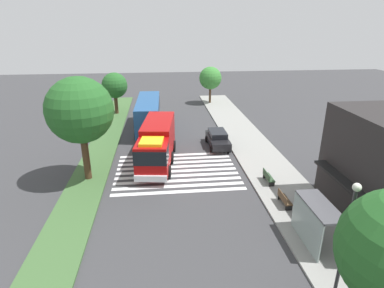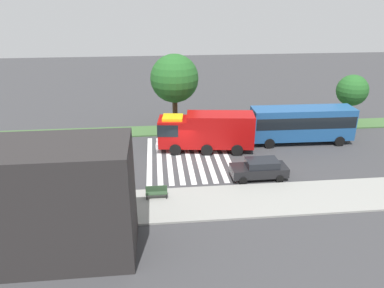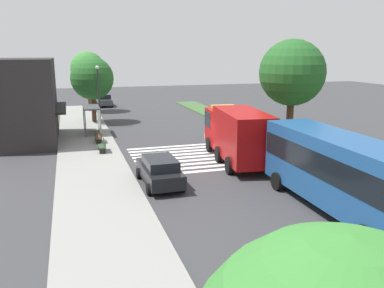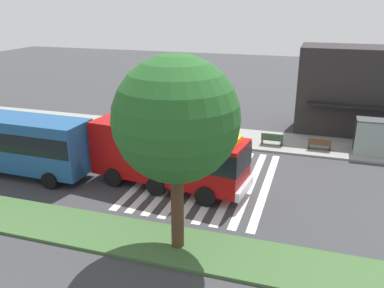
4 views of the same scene
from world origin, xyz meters
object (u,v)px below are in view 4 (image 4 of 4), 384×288
at_px(fire_truck, 170,154).
at_px(bench_west_of_shelter, 272,139).
at_px(parked_car_west, 153,135).
at_px(median_tree_west, 176,120).
at_px(bus_stop_shelter, 383,132).
at_px(bench_near_shelter, 320,144).
at_px(transit_bus, 11,140).

xyz_separation_m(fire_truck, bench_west_of_shelter, (4.70, 8.76, -1.46)).
distance_m(parked_car_west, median_tree_west, 14.35).
relative_size(parked_car_west, bus_stop_shelter, 1.32).
distance_m(fire_truck, parked_car_west, 7.42).
height_order(bench_near_shelter, bench_west_of_shelter, same).
bearing_deg(median_tree_west, transit_bus, 159.48).
bearing_deg(parked_car_west, bus_stop_shelter, 8.32).
relative_size(fire_truck, bench_near_shelter, 5.93).
height_order(fire_truck, parked_car_west, fire_truck).
xyz_separation_m(bus_stop_shelter, median_tree_west, (-9.64, -14.39, 3.97)).
relative_size(bus_stop_shelter, bench_west_of_shelter, 2.19).
relative_size(transit_bus, median_tree_west, 1.24).
relative_size(bench_near_shelter, median_tree_west, 0.19).
distance_m(fire_truck, bench_west_of_shelter, 10.05).
xyz_separation_m(parked_car_west, transit_bus, (-6.32, -7.23, 1.31)).
height_order(bench_near_shelter, median_tree_west, median_tree_west).
distance_m(transit_bus, median_tree_west, 13.90).
relative_size(transit_bus, bus_stop_shelter, 2.93).
height_order(parked_car_west, median_tree_west, median_tree_west).
height_order(bench_west_of_shelter, median_tree_west, median_tree_west).
height_order(fire_truck, transit_bus, fire_truck).
bearing_deg(fire_truck, parked_car_west, 128.14).
xyz_separation_m(bench_near_shelter, bench_west_of_shelter, (-3.38, 0.00, 0.00)).
xyz_separation_m(bus_stop_shelter, bench_west_of_shelter, (-7.38, 0.03, -1.30)).
bearing_deg(bench_west_of_shelter, bench_near_shelter, 0.00).
bearing_deg(median_tree_west, fire_truck, 113.32).
bearing_deg(transit_bus, parked_car_west, -130.01).
distance_m(fire_truck, median_tree_west, 7.24).
xyz_separation_m(transit_bus, bench_near_shelter, (18.19, 9.73, -1.57)).
distance_m(bench_near_shelter, bench_west_of_shelter, 3.38).
bearing_deg(bench_near_shelter, parked_car_west, -168.10).
bearing_deg(fire_truck, median_tree_west, -59.72).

